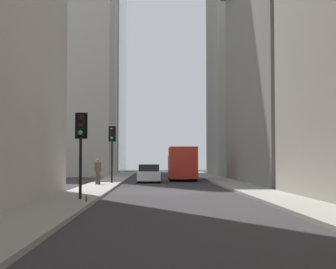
{
  "coord_description": "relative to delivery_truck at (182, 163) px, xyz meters",
  "views": [
    {
      "loc": [
        -29.57,
        1.02,
        1.75
      ],
      "look_at": [
        11.64,
        -0.07,
        3.72
      ],
      "focal_mm": 57.53,
      "sensor_mm": 36.0,
      "label": 1
    }
  ],
  "objects": [
    {
      "name": "traffic_light_foreground",
      "position": [
        -23.71,
        5.47,
        1.32
      ],
      "size": [
        0.43,
        0.52,
        3.6
      ],
      "color": "black",
      "rests_on": "sidewalk_right"
    },
    {
      "name": "traffic_light_midblock",
      "position": [
        -7.8,
        5.4,
        1.65
      ],
      "size": [
        0.43,
        0.52,
        4.04
      ],
      "color": "black",
      "rests_on": "sidewalk_right"
    },
    {
      "name": "building_left_far",
      "position": [
        15.36,
        -9.2,
        14.78
      ],
      "size": [
        12.1,
        10.0,
        32.47
      ],
      "color": "#B7B2A5",
      "rests_on": "ground_plane"
    },
    {
      "name": "building_right_far",
      "position": [
        14.88,
        12.0,
        12.9
      ],
      "size": [
        12.21,
        10.0,
        28.72
      ],
      "color": "#B7B2A5",
      "rests_on": "ground_plane"
    },
    {
      "name": "ground_plane",
      "position": [
        -16.58,
        1.4,
        -1.46
      ],
      "size": [
        135.0,
        135.0,
        0.0
      ],
      "primitive_type": "plane",
      "color": "#302D30"
    },
    {
      "name": "delivery_truck",
      "position": [
        0.0,
        0.0,
        0.0
      ],
      "size": [
        6.46,
        2.25,
        2.84
      ],
      "color": "red",
      "rests_on": "ground_plane"
    },
    {
      "name": "pedestrian",
      "position": [
        -10.07,
        6.16,
        -0.39
      ],
      "size": [
        0.26,
        0.44,
        1.71
      ],
      "color": "#473D33",
      "rests_on": "sidewalk_right"
    },
    {
      "name": "discarded_bottle",
      "position": [
        -25.21,
        5.03,
        -1.21
      ],
      "size": [
        0.07,
        0.07,
        0.27
      ],
      "color": "brown",
      "rests_on": "sidewalk_right"
    },
    {
      "name": "sedan_white",
      "position": [
        -3.84,
        2.8,
        -0.8
      ],
      "size": [
        4.3,
        1.78,
        1.42
      ],
      "color": "silver",
      "rests_on": "ground_plane"
    },
    {
      "name": "sidewalk_right",
      "position": [
        -16.58,
        5.9,
        -1.39
      ],
      "size": [
        90.0,
        2.2,
        0.14
      ],
      "primitive_type": "cube",
      "color": "gray",
      "rests_on": "ground_plane"
    },
    {
      "name": "building_left_midfar",
      "position": [
        -6.66,
        -9.19,
        8.58
      ],
      "size": [
        18.81,
        10.5,
        20.06
      ],
      "color": "gray",
      "rests_on": "ground_plane"
    },
    {
      "name": "sidewalk_left",
      "position": [
        -16.58,
        -3.1,
        -1.39
      ],
      "size": [
        90.0,
        2.2,
        0.14
      ],
      "primitive_type": "cube",
      "color": "gray",
      "rests_on": "ground_plane"
    }
  ]
}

